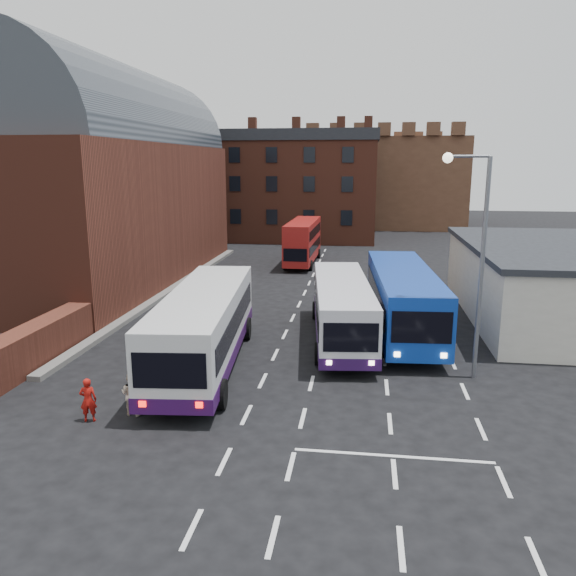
# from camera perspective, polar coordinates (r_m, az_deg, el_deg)

# --- Properties ---
(ground) EXTENTS (180.00, 180.00, 0.00)m
(ground) POSITION_cam_1_polar(r_m,az_deg,el_deg) (21.07, -3.78, -11.81)
(ground) COLOR black
(railway_station) EXTENTS (12.00, 28.00, 16.00)m
(railway_station) POSITION_cam_1_polar(r_m,az_deg,el_deg) (44.29, -18.56, 10.60)
(railway_station) COLOR #602B1E
(railway_station) RESTS_ON ground
(forecourt_wall) EXTENTS (1.20, 10.00, 1.80)m
(forecourt_wall) POSITION_cam_1_polar(r_m,az_deg,el_deg) (26.32, -25.31, -5.88)
(forecourt_wall) COLOR #602B1E
(forecourt_wall) RESTS_ON ground
(cream_building) EXTENTS (10.40, 16.40, 4.25)m
(cream_building) POSITION_cam_1_polar(r_m,az_deg,el_deg) (35.20, 25.95, 0.61)
(cream_building) COLOR beige
(cream_building) RESTS_ON ground
(brick_terrace) EXTENTS (22.00, 10.00, 11.00)m
(brick_terrace) POSITION_cam_1_polar(r_m,az_deg,el_deg) (65.61, -0.93, 9.82)
(brick_terrace) COLOR brown
(brick_terrace) RESTS_ON ground
(castle_keep) EXTENTS (22.00, 22.00, 12.00)m
(castle_keep) POSITION_cam_1_polar(r_m,az_deg,el_deg) (84.84, 9.36, 10.63)
(castle_keep) COLOR brown
(castle_keep) RESTS_ON ground
(bus_white_outbound) EXTENTS (3.96, 12.42, 3.33)m
(bus_white_outbound) POSITION_cam_1_polar(r_m,az_deg,el_deg) (24.49, -8.48, -3.49)
(bus_white_outbound) COLOR silver
(bus_white_outbound) RESTS_ON ground
(bus_white_inbound) EXTENTS (3.68, 11.23, 3.01)m
(bus_white_inbound) POSITION_cam_1_polar(r_m,az_deg,el_deg) (27.87, 5.50, -1.83)
(bus_white_inbound) COLOR silver
(bus_white_inbound) RESTS_ON ground
(bus_blue) EXTENTS (3.69, 12.47, 3.36)m
(bus_blue) POSITION_cam_1_polar(r_m,az_deg,el_deg) (29.53, 11.59, -0.79)
(bus_blue) COLOR #0D359D
(bus_blue) RESTS_ON ground
(bus_red_double) EXTENTS (2.52, 9.45, 3.77)m
(bus_red_double) POSITION_cam_1_polar(r_m,az_deg,el_deg) (49.09, 1.52, 4.77)
(bus_red_double) COLOR maroon
(bus_red_double) RESTS_ON ground
(street_lamp) EXTENTS (1.85, 0.40, 9.09)m
(street_lamp) POSITION_cam_1_polar(r_m,az_deg,el_deg) (23.36, 18.47, 4.04)
(street_lamp) COLOR slate
(street_lamp) RESTS_ON ground
(pedestrian_red) EXTENTS (0.64, 0.50, 1.56)m
(pedestrian_red) POSITION_cam_1_polar(r_m,az_deg,el_deg) (20.71, -19.64, -10.65)
(pedestrian_red) COLOR #A2110C
(pedestrian_red) RESTS_ON ground
(pedestrian_beige) EXTENTS (0.83, 0.69, 1.56)m
(pedestrian_beige) POSITION_cam_1_polar(r_m,az_deg,el_deg) (20.77, -15.64, -10.30)
(pedestrian_beige) COLOR #C3AF97
(pedestrian_beige) RESTS_ON ground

